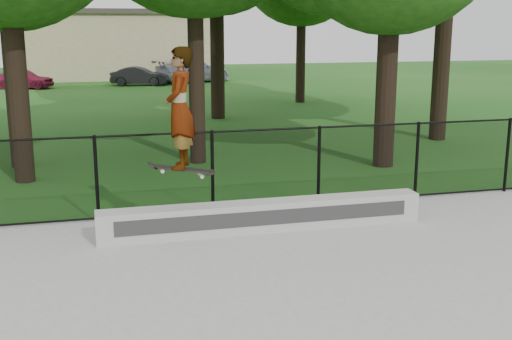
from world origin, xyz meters
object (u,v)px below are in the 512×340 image
object	(u,v)px
grind_ledge	(264,216)
car_b	(139,76)
car_a	(23,78)
skater_airborne	(180,110)
car_c	(193,71)

from	to	relation	value
grind_ledge	car_b	distance (m)	27.16
car_a	skater_airborne	world-z (taller)	skater_airborne
skater_airborne	car_a	bearing A→B (deg)	99.83
car_a	car_b	xyz separation A→B (m)	(6.17, 0.24, -0.02)
car_a	car_c	xyz separation A→B (m)	(9.45, 1.69, 0.14)
car_b	car_c	xyz separation A→B (m)	(3.28, 1.44, 0.16)
car_c	skater_airborne	bearing A→B (deg)	146.58
car_b	skater_airborne	size ratio (longest dim) A/B	1.44
grind_ledge	car_b	world-z (taller)	car_b
grind_ledge	car_c	xyz separation A→B (m)	(3.40, 28.60, 0.38)
car_a	car_c	distance (m)	9.60
car_b	skater_airborne	xyz separation A→B (m)	(-1.48, -27.34, 1.59)
grind_ledge	car_b	bearing A→B (deg)	89.75
car_b	skater_airborne	world-z (taller)	skater_airborne
car_a	car_b	size ratio (longest dim) A/B	1.10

